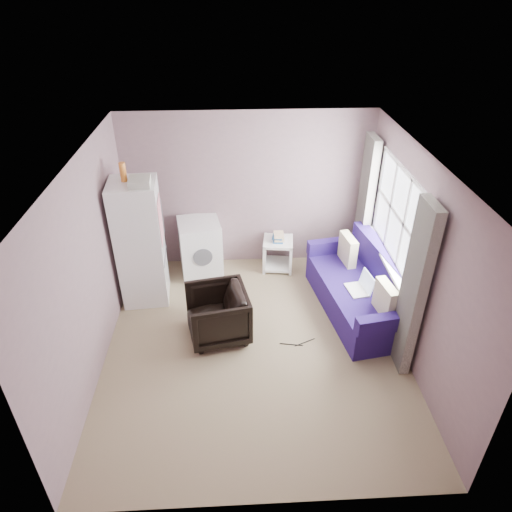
{
  "coord_description": "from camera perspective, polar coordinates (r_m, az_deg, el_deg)",
  "views": [
    {
      "loc": [
        -0.21,
        -4.43,
        4.16
      ],
      "look_at": [
        0.05,
        0.6,
        1.0
      ],
      "focal_mm": 32.0,
      "sensor_mm": 36.0,
      "label": 1
    }
  ],
  "objects": [
    {
      "name": "room",
      "position": [
        5.31,
        0.01,
        -1.09
      ],
      "size": [
        3.84,
        4.24,
        2.54
      ],
      "color": "#9A8665",
      "rests_on": "ground"
    },
    {
      "name": "fridge",
      "position": [
        6.58,
        -14.27,
        1.64
      ],
      "size": [
        0.69,
        0.68,
        2.09
      ],
      "rotation": [
        0.0,
        0.0,
        0.08
      ],
      "color": "white",
      "rests_on": "ground"
    },
    {
      "name": "side_table",
      "position": [
        7.39,
        2.75,
        0.53
      ],
      "size": [
        0.52,
        0.52,
        0.64
      ],
      "rotation": [
        0.0,
        0.0,
        -0.12
      ],
      "color": "white",
      "rests_on": "ground"
    },
    {
      "name": "sofa",
      "position": [
        6.62,
        13.21,
        -4.23
      ],
      "size": [
        1.23,
        2.14,
        0.9
      ],
      "rotation": [
        0.0,
        0.0,
        0.16
      ],
      "color": "navy",
      "rests_on": "ground"
    },
    {
      "name": "floor_cables",
      "position": [
        6.12,
        5.28,
        -10.82
      ],
      "size": [
        0.48,
        0.14,
        0.01
      ],
      "rotation": [
        0.0,
        0.0,
        0.17
      ],
      "color": "black",
      "rests_on": "ground"
    },
    {
      "name": "washing_machine",
      "position": [
        7.26,
        -6.99,
        1.23
      ],
      "size": [
        0.73,
        0.73,
        0.89
      ],
      "rotation": [
        0.0,
        0.0,
        0.17
      ],
      "color": "white",
      "rests_on": "ground"
    },
    {
      "name": "armchair",
      "position": [
        6.0,
        -4.85,
        -6.99
      ],
      "size": [
        0.84,
        0.88,
        0.78
      ],
      "primitive_type": "imported",
      "rotation": [
        0.0,
        0.0,
        -1.38
      ],
      "color": "black",
      "rests_on": "ground"
    },
    {
      "name": "window_dressing",
      "position": [
        6.3,
        15.93,
        1.74
      ],
      "size": [
        0.17,
        2.62,
        2.18
      ],
      "color": "white",
      "rests_on": "ground"
    }
  ]
}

